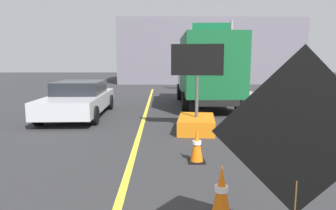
{
  "coord_description": "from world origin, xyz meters",
  "views": [
    {
      "loc": [
        0.66,
        0.45,
        2.18
      ],
      "look_at": [
        0.78,
        5.72,
        1.41
      ],
      "focal_mm": 32.03,
      "sensor_mm": 36.0,
      "label": 1
    }
  ],
  "objects_px": {
    "roadwork_sign": "(299,137)",
    "highway_guide_sign": "(220,43)",
    "arrow_board_trailer": "(196,116)",
    "box_truck": "(207,69)",
    "pickup_car": "(79,99)",
    "traffic_cone_near_sign": "(221,193)",
    "traffic_cone_mid_lane": "(197,145)"
  },
  "relations": [
    {
      "from": "traffic_cone_near_sign",
      "to": "traffic_cone_mid_lane",
      "type": "bearing_deg",
      "value": 91.36
    },
    {
      "from": "highway_guide_sign",
      "to": "traffic_cone_near_sign",
      "type": "xyz_separation_m",
      "value": [
        -3.25,
        -17.13,
        -3.04
      ]
    },
    {
      "from": "roadwork_sign",
      "to": "highway_guide_sign",
      "type": "height_order",
      "value": "highway_guide_sign"
    },
    {
      "from": "roadwork_sign",
      "to": "arrow_board_trailer",
      "type": "xyz_separation_m",
      "value": [
        -0.19,
        6.5,
        -0.99
      ]
    },
    {
      "from": "arrow_board_trailer",
      "to": "pickup_car",
      "type": "bearing_deg",
      "value": 147.77
    },
    {
      "from": "roadwork_sign",
      "to": "traffic_cone_near_sign",
      "type": "height_order",
      "value": "roadwork_sign"
    },
    {
      "from": "traffic_cone_mid_lane",
      "to": "roadwork_sign",
      "type": "bearing_deg",
      "value": -81.64
    },
    {
      "from": "box_truck",
      "to": "traffic_cone_mid_lane",
      "type": "relative_size",
      "value": 8.81
    },
    {
      "from": "arrow_board_trailer",
      "to": "highway_guide_sign",
      "type": "xyz_separation_m",
      "value": [
        2.97,
        11.82,
        2.94
      ]
    },
    {
      "from": "box_truck",
      "to": "traffic_cone_mid_lane",
      "type": "distance_m",
      "value": 8.47
    },
    {
      "from": "pickup_car",
      "to": "traffic_cone_mid_lane",
      "type": "relative_size",
      "value": 6.74
    },
    {
      "from": "traffic_cone_near_sign",
      "to": "traffic_cone_mid_lane",
      "type": "relative_size",
      "value": 1.01
    },
    {
      "from": "highway_guide_sign",
      "to": "traffic_cone_mid_lane",
      "type": "xyz_separation_m",
      "value": [
        -3.31,
        -14.75,
        -3.04
      ]
    },
    {
      "from": "traffic_cone_near_sign",
      "to": "traffic_cone_mid_lane",
      "type": "height_order",
      "value": "traffic_cone_near_sign"
    },
    {
      "from": "box_truck",
      "to": "roadwork_sign",
      "type": "bearing_deg",
      "value": -94.45
    },
    {
      "from": "box_truck",
      "to": "traffic_cone_near_sign",
      "type": "xyz_separation_m",
      "value": [
        -1.39,
        -10.61,
        -1.43
      ]
    },
    {
      "from": "roadwork_sign",
      "to": "highway_guide_sign",
      "type": "relative_size",
      "value": 0.47
    },
    {
      "from": "arrow_board_trailer",
      "to": "traffic_cone_mid_lane",
      "type": "height_order",
      "value": "arrow_board_trailer"
    },
    {
      "from": "arrow_board_trailer",
      "to": "traffic_cone_mid_lane",
      "type": "distance_m",
      "value": 2.95
    },
    {
      "from": "roadwork_sign",
      "to": "pickup_car",
      "type": "bearing_deg",
      "value": 116.29
    },
    {
      "from": "roadwork_sign",
      "to": "box_truck",
      "type": "bearing_deg",
      "value": 85.55
    },
    {
      "from": "pickup_car",
      "to": "traffic_cone_near_sign",
      "type": "height_order",
      "value": "pickup_car"
    },
    {
      "from": "traffic_cone_near_sign",
      "to": "pickup_car",
      "type": "bearing_deg",
      "value": 116.96
    },
    {
      "from": "arrow_board_trailer",
      "to": "box_truck",
      "type": "bearing_deg",
      "value": 78.19
    },
    {
      "from": "roadwork_sign",
      "to": "pickup_car",
      "type": "xyz_separation_m",
      "value": [
        -4.57,
        9.26,
        -0.77
      ]
    },
    {
      "from": "roadwork_sign",
      "to": "box_truck",
      "type": "distance_m",
      "value": 11.84
    },
    {
      "from": "box_truck",
      "to": "pickup_car",
      "type": "xyz_separation_m",
      "value": [
        -5.49,
        -2.53,
        -1.11
      ]
    },
    {
      "from": "box_truck",
      "to": "traffic_cone_mid_lane",
      "type": "height_order",
      "value": "box_truck"
    },
    {
      "from": "highway_guide_sign",
      "to": "roadwork_sign",
      "type": "bearing_deg",
      "value": -98.63
    },
    {
      "from": "highway_guide_sign",
      "to": "box_truck",
      "type": "bearing_deg",
      "value": -105.95
    },
    {
      "from": "box_truck",
      "to": "pickup_car",
      "type": "height_order",
      "value": "box_truck"
    },
    {
      "from": "roadwork_sign",
      "to": "arrow_board_trailer",
      "type": "relative_size",
      "value": 0.86
    }
  ]
}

